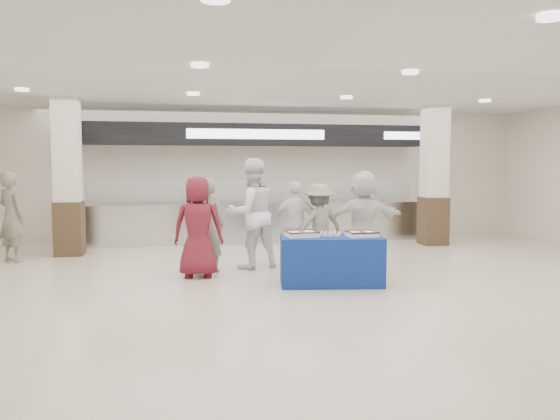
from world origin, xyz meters
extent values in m
plane|color=beige|center=(0.00, 0.00, 0.00)|extent=(14.00, 14.00, 0.00)
cube|color=silver|center=(0.00, 5.40, 0.45)|extent=(8.00, 0.80, 0.90)
cube|color=silver|center=(0.00, 5.40, 0.92)|extent=(8.00, 0.85, 0.04)
cube|color=white|center=(0.00, 5.10, 1.25)|extent=(7.60, 0.02, 0.50)
cube|color=black|center=(0.00, 5.40, 2.55)|extent=(8.40, 0.70, 0.50)
cube|color=silver|center=(0.00, 5.04, 2.55)|extent=(3.20, 0.03, 0.22)
cube|color=silver|center=(3.80, 5.04, 2.55)|extent=(1.40, 0.03, 0.18)
cube|color=#392919|center=(-4.00, 4.20, 0.55)|extent=(0.55, 0.55, 1.10)
cube|color=white|center=(-4.00, 4.20, 2.15)|extent=(0.50, 0.50, 2.10)
cube|color=#392919|center=(4.00, 4.20, 0.55)|extent=(0.55, 0.55, 1.10)
cube|color=white|center=(4.00, 4.20, 2.15)|extent=(0.50, 0.50, 2.10)
cube|color=navy|center=(0.50, 0.56, 0.38)|extent=(1.65, 1.01, 0.75)
cube|color=white|center=(0.04, 0.61, 0.79)|extent=(0.50, 0.41, 0.07)
cube|color=#441F13|center=(0.04, 0.61, 0.84)|extent=(0.50, 0.41, 0.02)
cylinder|color=#AC1822|center=(0.04, 0.61, 0.83)|extent=(0.11, 0.11, 0.01)
cube|color=white|center=(0.96, 0.44, 0.78)|extent=(0.45, 0.36, 0.07)
cube|color=#441F13|center=(0.96, 0.44, 0.83)|extent=(0.45, 0.36, 0.02)
cylinder|color=#AC1822|center=(0.96, 0.44, 0.82)|extent=(0.10, 0.10, 0.01)
cube|color=silver|center=(0.46, 0.59, 0.76)|extent=(0.41, 0.36, 0.01)
imported|color=maroon|center=(-1.49, 1.48, 0.83)|extent=(0.88, 0.64, 1.67)
imported|color=slate|center=(-1.32, 1.89, 0.82)|extent=(0.66, 0.50, 1.63)
imported|color=white|center=(-0.52, 2.12, 0.98)|extent=(1.13, 0.99, 1.96)
imported|color=white|center=(0.29, 2.12, 0.78)|extent=(0.98, 0.66, 1.55)
imported|color=slate|center=(0.68, 1.97, 0.76)|extent=(1.09, 0.79, 1.51)
imported|color=white|center=(1.49, 1.91, 0.87)|extent=(1.65, 0.60, 1.75)
imported|color=slate|center=(-4.92, 3.59, 0.87)|extent=(0.75, 0.72, 1.73)
camera|label=1|loc=(-1.82, -7.48, 1.85)|focal=35.00mm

